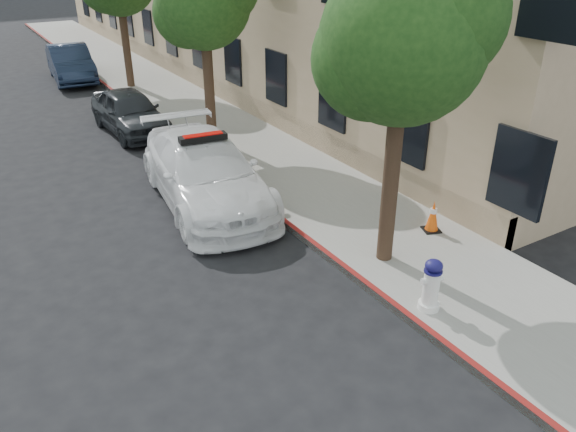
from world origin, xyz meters
The scene contains 10 objects.
ground centered at (0.00, 0.00, 0.00)m, with size 120.00×120.00×0.00m, color black.
sidewalk centered at (3.60, 10.00, 0.07)m, with size 3.20×50.00×0.15m, color gray.
curb_strip centered at (2.06, 10.00, 0.07)m, with size 0.12×50.00×0.15m, color maroon.
tree_near centered at (2.93, -2.01, 4.27)m, with size 2.92×2.82×5.62m.
tree_mid centered at (2.93, 5.99, 4.16)m, with size 2.77×2.64×5.43m.
police_car centered at (1.10, 2.37, 0.79)m, with size 2.86×5.65×1.72m.
parked_car_mid centered at (1.20, 8.53, 0.68)m, with size 1.61×4.01×1.37m, color black.
parked_car_far centered at (1.20, 16.84, 0.74)m, with size 1.57×4.52×1.49m, color #162138.
fire_hydrant centered at (2.46, -3.68, 0.61)m, with size 0.40×0.36×0.94m.
traffic_cone centered at (4.48, -1.67, 0.49)m, with size 0.46×0.46×0.68m.
Camera 1 is at (-3.61, -9.05, 5.84)m, focal length 35.00 mm.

